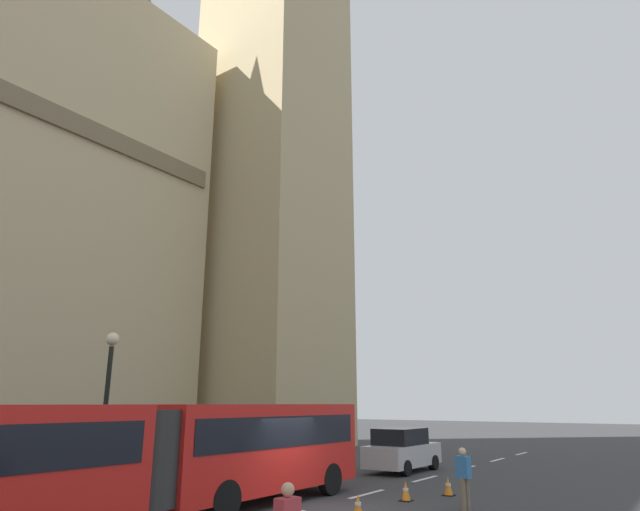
% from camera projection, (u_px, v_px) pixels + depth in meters
% --- Properties ---
extents(ground_plane, '(160.00, 160.00, 0.00)m').
position_uv_depth(ground_plane, '(308.00, 510.00, 15.27)').
color(ground_plane, '#333335').
extents(lane_centre_marking, '(39.00, 0.16, 0.01)m').
position_uv_depth(lane_centre_marking, '(367.00, 494.00, 17.87)').
color(lane_centre_marking, silver).
rests_on(lane_centre_marking, ground_plane).
extents(clock_tower, '(10.70, 10.70, 70.85)m').
position_uv_depth(clock_tower, '(278.00, 1.00, 47.25)').
color(clock_tower, tan).
rests_on(clock_tower, ground_plane).
extents(articulated_bus, '(16.71, 2.54, 2.90)m').
position_uv_depth(articulated_bus, '(136.00, 453.00, 13.30)').
color(articulated_bus, red).
rests_on(articulated_bus, ground_plane).
extents(sedan_lead, '(4.40, 1.86, 1.85)m').
position_uv_depth(sedan_lead, '(403.00, 450.00, 23.99)').
color(sedan_lead, '#B7B7BC').
rests_on(sedan_lead, ground_plane).
extents(traffic_cone_west, '(0.36, 0.36, 0.58)m').
position_uv_depth(traffic_cone_west, '(358.00, 506.00, 14.31)').
color(traffic_cone_west, black).
rests_on(traffic_cone_west, ground_plane).
extents(traffic_cone_middle, '(0.36, 0.36, 0.58)m').
position_uv_depth(traffic_cone_middle, '(406.00, 491.00, 16.68)').
color(traffic_cone_middle, black).
rests_on(traffic_cone_middle, ground_plane).
extents(traffic_cone_east, '(0.36, 0.36, 0.58)m').
position_uv_depth(traffic_cone_east, '(448.00, 486.00, 17.66)').
color(traffic_cone_east, black).
rests_on(traffic_cone_east, ground_plane).
extents(street_lamp, '(0.44, 0.44, 5.27)m').
position_uv_depth(street_lamp, '(106.00, 399.00, 17.74)').
color(street_lamp, black).
rests_on(street_lamp, ground_plane).
extents(pedestrian_by_kerb, '(0.35, 0.45, 1.69)m').
position_uv_depth(pedestrian_by_kerb, '(464.00, 476.00, 15.34)').
color(pedestrian_by_kerb, '#726651').
rests_on(pedestrian_by_kerb, ground_plane).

